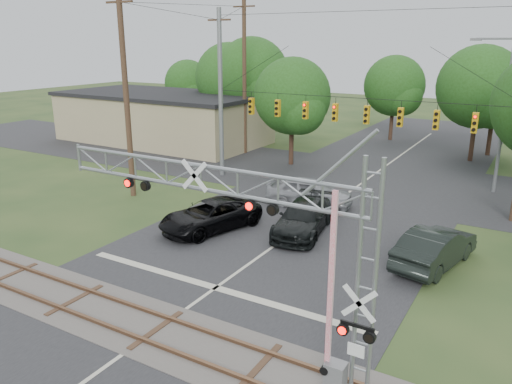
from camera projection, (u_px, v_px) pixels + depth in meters
The scene contains 14 objects.
ground at pixel (112, 363), 15.16m from camera, with size 160.00×160.00×0.00m, color #283F1D.
road_main at pixel (271, 249), 23.41m from camera, with size 14.00×90.00×0.02m, color #252527.
road_cross at pixel (366, 180), 34.97m from camera, with size 90.00×12.00×0.02m, color #252527.
railroad_track at pixel (156, 330), 16.80m from camera, with size 90.00×3.20×0.17m.
crossing_gantry at pixel (258, 241), 13.26m from camera, with size 10.22×0.88×6.91m.
traffic_signal_span at pixel (365, 107), 29.62m from camera, with size 19.34×0.36×11.50m.
pickup_black at pixel (210, 215), 25.65m from camera, with size 2.53×5.49×1.53m, color black.
car_dark at pixel (303, 218), 25.23m from camera, with size 2.20×5.40×1.57m, color black.
sedan_silver at pixel (310, 192), 29.29m from camera, with size 2.03×5.04×1.72m, color gray.
suv_dark at pixel (435, 247), 21.49m from camera, with size 1.79×5.15×1.70m, color black.
commercial_building at pixel (162, 117), 47.94m from camera, with size 19.99×10.42×4.64m.
streetlight at pixel (502, 107), 30.71m from camera, with size 2.59×0.27×9.72m.
utility_poles at pixel (393, 94), 30.68m from camera, with size 26.89×26.21×13.79m.
treeline at pixel (429, 87), 40.45m from camera, with size 58.31×21.35×9.80m.
Camera 1 is at (10.34, -9.00, 9.38)m, focal length 35.00 mm.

